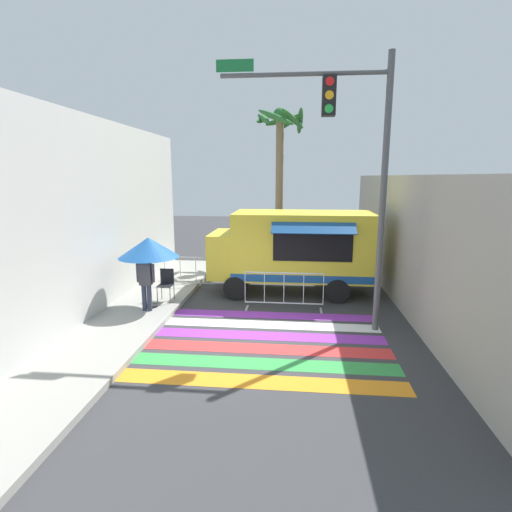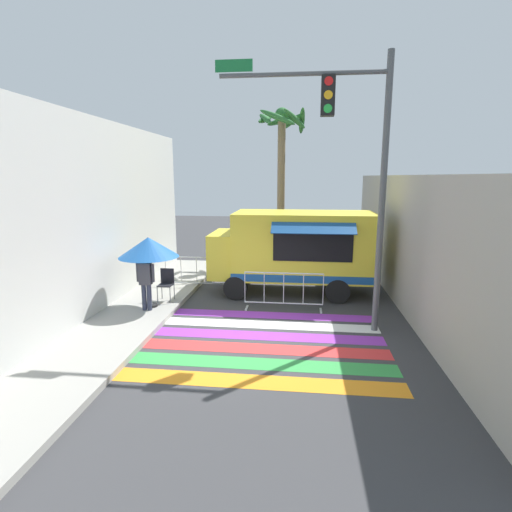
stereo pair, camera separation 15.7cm
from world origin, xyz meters
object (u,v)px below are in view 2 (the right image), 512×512
(traffic_signal_pole, at_px, (353,150))
(palm_tree, at_px, (282,154))
(barricade_front, at_px, (284,291))
(barricade_side, at_px, (197,273))
(patio_umbrella, at_px, (149,247))
(folding_chair, at_px, (166,281))
(food_truck, at_px, (291,247))
(vendor_person, at_px, (146,279))

(traffic_signal_pole, xyz_separation_m, palm_tree, (-2.11, 7.80, 0.34))
(barricade_front, height_order, barricade_side, same)
(patio_umbrella, bearing_deg, folding_chair, 69.21)
(food_truck, relative_size, patio_umbrella, 2.62)
(patio_umbrella, height_order, barricade_side, patio_umbrella)
(vendor_person, xyz_separation_m, palm_tree, (3.42, 7.35, 3.80))
(vendor_person, bearing_deg, patio_umbrella, 99.78)
(palm_tree, bearing_deg, barricade_side, -121.04)
(vendor_person, height_order, palm_tree, palm_tree)
(traffic_signal_pole, distance_m, folding_chair, 6.65)
(folding_chair, bearing_deg, food_truck, 13.39)
(traffic_signal_pole, relative_size, palm_tree, 0.99)
(food_truck, xyz_separation_m, barricade_front, (-0.15, -1.89, -1.00))
(barricade_side, bearing_deg, traffic_signal_pole, -34.31)
(patio_umbrella, xyz_separation_m, vendor_person, (-0.00, -0.33, -0.85))
(food_truck, distance_m, patio_umbrella, 4.71)
(barricade_side, xyz_separation_m, palm_tree, (2.71, 4.51, 4.28))
(vendor_person, bearing_deg, traffic_signal_pole, 5.60)
(barricade_front, relative_size, palm_tree, 0.34)
(barricade_front, bearing_deg, traffic_signal_pole, -38.72)
(traffic_signal_pole, xyz_separation_m, barricade_side, (-4.82, 3.29, -3.94))
(barricade_front, bearing_deg, vendor_person, -167.07)
(traffic_signal_pole, xyz_separation_m, barricade_front, (-1.67, 1.34, -3.94))
(food_truck, bearing_deg, palm_tree, 97.36)
(traffic_signal_pole, distance_m, barricade_side, 7.04)
(palm_tree, bearing_deg, traffic_signal_pole, -74.88)
(traffic_signal_pole, height_order, barricade_side, traffic_signal_pole)
(folding_chair, distance_m, palm_tree, 8.21)
(folding_chair, xyz_separation_m, palm_tree, (3.17, 6.36, 4.12))
(vendor_person, bearing_deg, palm_tree, 75.28)
(patio_umbrella, relative_size, barricade_front, 0.88)
(patio_umbrella, xyz_separation_m, folding_chair, (0.25, 0.66, -1.17))
(patio_umbrella, bearing_deg, palm_tree, 64.01)
(barricade_front, bearing_deg, barricade_side, 148.23)
(folding_chair, height_order, vendor_person, vendor_person)
(barricade_side, distance_m, palm_tree, 6.79)
(traffic_signal_pole, bearing_deg, food_truck, 115.15)
(barricade_front, relative_size, barricade_side, 1.03)
(patio_umbrella, xyz_separation_m, barricade_front, (3.86, 0.56, -1.33))
(food_truck, height_order, folding_chair, food_truck)
(folding_chair, height_order, barricade_front, barricade_front)
(traffic_signal_pole, xyz_separation_m, vendor_person, (-5.53, 0.45, -3.46))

